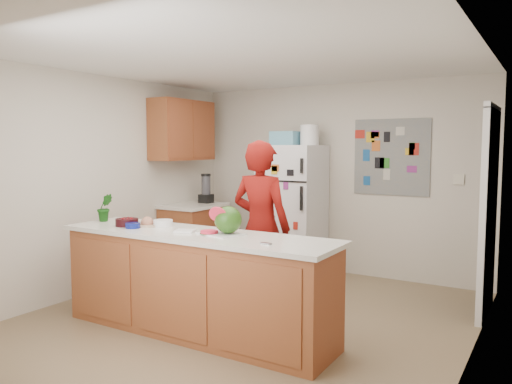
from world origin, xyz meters
The scene contains 26 objects.
floor centered at (0.00, 0.00, -0.01)m, with size 4.00×4.50×0.02m, color brown.
wall_back centered at (0.00, 2.26, 1.25)m, with size 4.00×0.02×2.50m, color beige.
wall_left centered at (-2.01, 0.00, 1.25)m, with size 0.02×4.50×2.50m, color beige.
wall_right centered at (2.01, 0.00, 1.25)m, with size 0.02×4.50×2.50m, color beige.
ceiling centered at (0.00, 0.00, 2.51)m, with size 4.00×4.50×0.02m, color white.
doorway centered at (1.99, 1.45, 1.02)m, with size 0.03×0.85×2.04m, color black.
peninsula_base centered at (-0.20, -0.50, 0.44)m, with size 2.60×0.62×0.88m, color brown.
peninsula_top centered at (-0.20, -0.50, 0.90)m, with size 2.68×0.70×0.04m, color silver.
side_counter_base centered at (-1.69, 1.35, 0.43)m, with size 0.60×0.80×0.86m, color brown.
side_counter_top centered at (-1.69, 1.35, 0.88)m, with size 0.64×0.84×0.04m, color silver.
upper_cabinets centered at (-1.82, 1.30, 1.90)m, with size 0.35×1.00×0.80m, color brown.
refrigerator centered at (-0.45, 1.88, 0.85)m, with size 0.75×0.70×1.70m, color silver.
fridge_top_bin centered at (-0.55, 1.88, 1.79)m, with size 0.35×0.28×0.18m, color #5999B2.
photo_collage centered at (0.75, 2.24, 1.55)m, with size 0.95×0.01×0.95m, color slate.
person centered at (0.01, 0.30, 0.87)m, with size 0.64×0.42×1.74m, color #6D0C09.
blender_appliance centered at (-1.64, 1.58, 1.09)m, with size 0.13×0.13×0.38m, color black.
cutting_board centered at (0.06, -0.47, 0.93)m, with size 0.36×0.27×0.01m, color silver.
watermelon centered at (0.12, -0.45, 1.05)m, with size 0.24×0.24×0.24m, color #2A5714.
watermelon_slice centered at (-0.03, -0.52, 0.94)m, with size 0.16×0.16×0.02m, color red.
cherry_bowl centered at (-0.99, -0.55, 0.96)m, with size 0.22×0.22×0.07m, color black.
white_bowl centered at (-0.68, -0.38, 0.95)m, with size 0.18×0.18×0.06m, color white.
cobalt_bowl centered at (-0.84, -0.62, 0.95)m, with size 0.14×0.14×0.05m, color navy.
plate centered at (-0.83, -0.44, 0.93)m, with size 0.26×0.26×0.02m, color #C4B49B.
paper_towel centered at (-0.29, -0.53, 0.93)m, with size 0.17×0.15×0.02m, color white.
keys centered at (0.61, -0.64, 0.93)m, with size 0.09×0.04×0.01m, color gray.
potted_plant centered at (-1.40, -0.45, 1.06)m, with size 0.16×0.13×0.28m, color #0E4614.
Camera 1 is at (2.54, -3.96, 1.68)m, focal length 35.00 mm.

